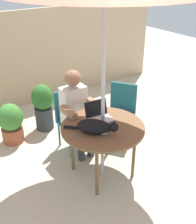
{
  "coord_description": "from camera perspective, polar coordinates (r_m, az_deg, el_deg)",
  "views": [
    {
      "loc": [
        -1.65,
        -2.28,
        2.45
      ],
      "look_at": [
        0.0,
        0.1,
        0.86
      ],
      "focal_mm": 44.36,
      "sensor_mm": 36.0,
      "label": 1
    }
  ],
  "objects": [
    {
      "name": "ground_plane",
      "position": [
        3.73,
        0.9,
        -12.33
      ],
      "size": [
        14.0,
        14.0,
        0.0
      ],
      "primitive_type": "plane",
      "color": "beige"
    },
    {
      "name": "fence_back",
      "position": [
        5.29,
        -15.15,
        10.28
      ],
      "size": [
        5.96,
        0.08,
        1.73
      ],
      "primitive_type": "cube",
      "color": "tan",
      "rests_on": "ground"
    },
    {
      "name": "patio_table",
      "position": [
        3.34,
        0.98,
        -3.83
      ],
      "size": [
        1.01,
        1.01,
        0.71
      ],
      "color": "brown",
      "rests_on": "ground"
    },
    {
      "name": "chair_occupied",
      "position": [
        3.98,
        -5.56,
        -0.62
      ],
      "size": [
        0.4,
        0.4,
        0.88
      ],
      "color": "#1E606B",
      "rests_on": "ground"
    },
    {
      "name": "chair_empty",
      "position": [
        4.16,
        4.86,
        0.8
      ],
      "size": [
        0.56,
        0.56,
        0.88
      ],
      "color": "#1E606B",
      "rests_on": "ground"
    },
    {
      "name": "person_seated",
      "position": [
        3.78,
        -4.5,
        0.68
      ],
      "size": [
        0.48,
        0.48,
        1.22
      ],
      "color": "white",
      "rests_on": "ground"
    },
    {
      "name": "laptop",
      "position": [
        3.45,
        -0.05,
        -0.32
      ],
      "size": [
        0.33,
        0.28,
        0.21
      ],
      "color": "silver",
      "rests_on": "patio_table"
    },
    {
      "name": "cat",
      "position": [
        3.14,
        -0.39,
        -3.08
      ],
      "size": [
        0.46,
        0.52,
        0.17
      ],
      "color": "black",
      "rests_on": "patio_table"
    },
    {
      "name": "potted_plant_by_chair",
      "position": [
        4.51,
        -11.25,
        1.29
      ],
      "size": [
        0.34,
        0.34,
        0.78
      ],
      "color": "#33383D",
      "rests_on": "ground"
    },
    {
      "name": "potted_plant_corner",
      "position": [
        4.34,
        -17.48,
        -2.06
      ],
      "size": [
        0.37,
        0.37,
        0.63
      ],
      "color": "#9E5138",
      "rests_on": "ground"
    }
  ]
}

